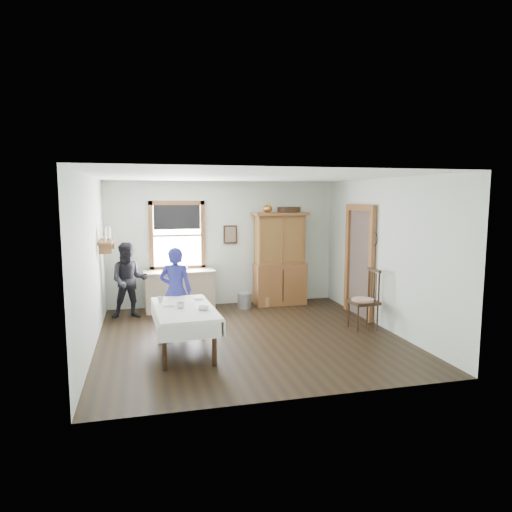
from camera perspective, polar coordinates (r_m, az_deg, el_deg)
name	(u,v)px	position (r m, az deg, el deg)	size (l,w,h in m)	color
room	(249,258)	(7.62, -0.88, -0.29)	(5.01, 5.01, 2.70)	black
window	(177,232)	(9.87, -9.82, 3.03)	(1.18, 0.07, 1.48)	white
doorway	(360,258)	(9.28, 12.84, -0.26)	(0.09, 1.14, 2.22)	#4F4039
wall_shelf	(107,240)	(8.95, -18.16, 1.93)	(0.24, 1.00, 0.44)	brown
framed_picture	(230,234)	(10.02, -3.23, 2.70)	(0.30, 0.04, 0.40)	#2F1F10
rug_beater	(374,232)	(8.73, 14.53, 2.90)	(0.27, 0.27, 0.01)	black
work_counter	(180,290)	(9.73, -9.53, -4.26)	(1.47, 0.56, 0.84)	tan
china_hutch	(280,259)	(10.06, 2.99, -0.32)	(1.20, 0.57, 2.04)	brown
dining_table	(185,329)	(7.21, -8.89, -9.01)	(0.91, 1.72, 0.69)	white
spindle_chair	(363,299)	(8.43, 13.26, -5.26)	(0.51, 0.51, 1.10)	#2F1F10
pail	(245,301)	(9.81, -1.45, -5.59)	(0.30, 0.30, 0.33)	#A0A3A9
wicker_basket	(270,301)	(10.06, 1.80, -5.60)	(0.37, 0.26, 0.21)	#9F7548
woman_blue	(176,294)	(8.03, -10.01, -4.70)	(0.51, 0.34, 1.40)	navy
figure_dark	(129,283)	(9.26, -15.58, -3.31)	(0.67, 0.52, 1.38)	black
table_cup_a	(181,305)	(7.04, -9.41, -6.11)	(0.12, 0.12, 0.10)	silver
table_cup_b	(160,300)	(7.49, -11.86, -5.35)	(0.10, 0.10, 0.09)	silver
table_bowl	(203,308)	(6.91, -6.61, -6.48)	(0.21, 0.21, 0.05)	silver
counter_book	(165,271)	(9.65, -11.29, -1.80)	(0.16, 0.22, 0.02)	#745F4D
counter_bowl	(183,268)	(9.73, -9.11, -1.54)	(0.20, 0.20, 0.06)	silver
shelf_bowl	(107,239)	(8.96, -18.16, 2.09)	(0.22, 0.22, 0.05)	silver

